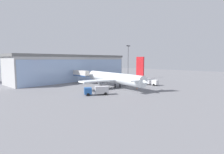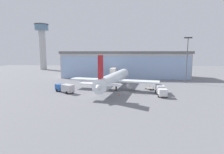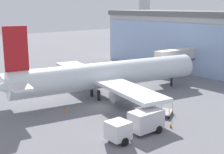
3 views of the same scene
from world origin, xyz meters
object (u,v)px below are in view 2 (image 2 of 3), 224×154
Objects in this scene: fuel_truck at (161,90)px; safety_cone_wingtip at (161,91)px; apron_light_mast at (187,56)px; airplane at (114,79)px; catering_truck at (65,88)px; jet_bridge at (114,70)px; safety_cone_nose at (119,95)px; control_tower at (42,41)px; baggage_cart at (150,88)px.

safety_cone_wingtip is (1.02, 4.73, -1.19)m from fuel_truck.
airplane is at bearing -152.92° from apron_light_mast.
catering_truck and fuel_truck have the same top height.
jet_bridge is at bearing 124.96° from safety_cone_wingtip.
fuel_truck is 12.31m from safety_cone_nose.
control_tower is 107.04m from fuel_truck.
baggage_cart is 5.86× the size of safety_cone_nose.
safety_cone_nose is at bearing -153.28° from safety_cone_wingtip.
jet_bridge reaches higher than fuel_truck.
jet_bridge is 32.24m from fuel_truck.
safety_cone_nose is (-26.71, -23.90, -10.77)m from apron_light_mast.
baggage_cart is at bearing 43.44° from safety_cone_nose.
fuel_truck is at bearing -146.76° from catering_truck.
safety_cone_nose is (2.04, -9.20, -3.29)m from airplane.
apron_light_mast reaches higher than catering_truck.
jet_bridge is 0.70× the size of apron_light_mast.
fuel_truck is (29.17, -1.23, 0.00)m from catering_truck.
airplane is at bearing 170.29° from safety_cone_wingtip.
safety_cone_wingtip is at bearing -141.44° from jet_bridge.
safety_cone_nose is (59.68, -78.83, -20.78)m from control_tower.
control_tower is at bearing -135.34° from fuel_truck.
airplane reaches higher than jet_bridge.
airplane is (1.24, -20.86, -0.81)m from jet_bridge.
fuel_truck is 13.38× the size of safety_cone_wingtip.
airplane is at bearing -115.70° from fuel_truck.
fuel_truck is at bearing -46.99° from control_tower.
control_tower is at bearing 135.22° from safety_cone_wingtip.
control_tower is at bearing 17.20° from baggage_cart.
jet_bridge is 20.92m from airplane.
safety_cone_nose is at bearing -154.67° from catering_truck.
airplane is at bearing 102.52° from safety_cone_nose.
safety_cone_wingtip is (3.20, -2.79, -0.23)m from baggage_cart.
control_tower is 100.44m from baggage_cart.
control_tower is 4.56× the size of fuel_truck.
catering_truck is (-43.77, -20.79, -9.57)m from apron_light_mast.
safety_cone_wingtip is (15.16, -2.59, -3.29)m from airplane.
catering_truck is (42.61, -75.73, -19.59)m from control_tower.
baggage_cart is (-16.78, -14.50, -10.54)m from apron_light_mast.
control_tower reaches higher than baggage_cart.
jet_bridge reaches higher than safety_cone_nose.
jet_bridge is 1.81× the size of catering_truck.
airplane is 16.06m from fuel_truck.
catering_truck reaches higher than baggage_cart.
jet_bridge is 28.91m from safety_cone_wingtip.
jet_bridge is at bearing -40.85° from control_tower.
apron_light_mast reaches higher than safety_cone_nose.
jet_bridge is at bearing 96.23° from safety_cone_nose.
control_tower is 104.63m from safety_cone_wingtip.
apron_light_mast is 37.42m from safety_cone_nose.
baggage_cart is (69.60, -69.44, -20.56)m from control_tower.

